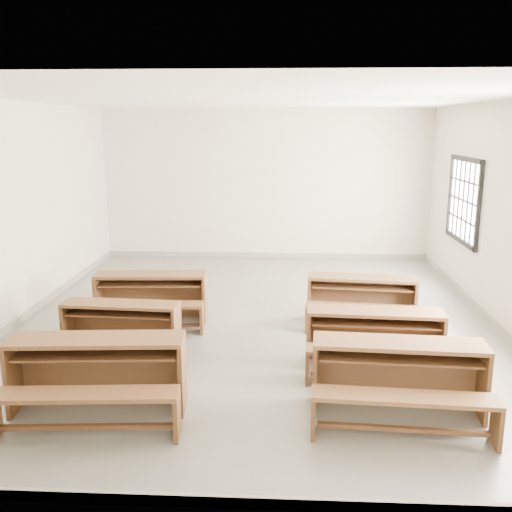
{
  "coord_description": "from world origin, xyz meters",
  "views": [
    {
      "loc": [
        0.41,
        -8.03,
        2.85
      ],
      "look_at": [
        0.0,
        0.0,
        1.0
      ],
      "focal_mm": 40.0,
      "sensor_mm": 36.0,
      "label": 1
    }
  ],
  "objects_px": {
    "desk_set_0": "(96,371)",
    "desk_set_5": "(361,297)",
    "desk_set_1": "(120,325)",
    "desk_set_3": "(398,374)",
    "desk_set_4": "(375,336)",
    "desk_set_2": "(150,294)"
  },
  "relations": [
    {
      "from": "desk_set_0",
      "to": "desk_set_5",
      "type": "height_order",
      "value": "desk_set_0"
    },
    {
      "from": "desk_set_1",
      "to": "desk_set_0",
      "type": "bearing_deg",
      "value": -78.7
    },
    {
      "from": "desk_set_3",
      "to": "desk_set_5",
      "type": "xyz_separation_m",
      "value": [
        -0.01,
        2.72,
        -0.04
      ]
    },
    {
      "from": "desk_set_0",
      "to": "desk_set_1",
      "type": "relative_size",
      "value": 1.18
    },
    {
      "from": "desk_set_1",
      "to": "desk_set_3",
      "type": "distance_m",
      "value": 3.51
    },
    {
      "from": "desk_set_4",
      "to": "desk_set_2",
      "type": "bearing_deg",
      "value": 156.96
    },
    {
      "from": "desk_set_0",
      "to": "desk_set_3",
      "type": "xyz_separation_m",
      "value": [
        3.01,
        0.1,
        -0.01
      ]
    },
    {
      "from": "desk_set_0",
      "to": "desk_set_1",
      "type": "xyz_separation_m",
      "value": [
        -0.2,
        1.52,
        -0.07
      ]
    },
    {
      "from": "desk_set_4",
      "to": "desk_set_0",
      "type": "bearing_deg",
      "value": -154.01
    },
    {
      "from": "desk_set_2",
      "to": "desk_set_0",
      "type": "bearing_deg",
      "value": -91.43
    },
    {
      "from": "desk_set_3",
      "to": "desk_set_5",
      "type": "bearing_deg",
      "value": 94.06
    },
    {
      "from": "desk_set_0",
      "to": "desk_set_4",
      "type": "distance_m",
      "value": 3.18
    },
    {
      "from": "desk_set_2",
      "to": "desk_set_3",
      "type": "height_order",
      "value": "desk_set_3"
    },
    {
      "from": "desk_set_2",
      "to": "desk_set_4",
      "type": "height_order",
      "value": "desk_set_2"
    },
    {
      "from": "desk_set_4",
      "to": "desk_set_5",
      "type": "xyz_separation_m",
      "value": [
        0.05,
        1.6,
        -0.01
      ]
    },
    {
      "from": "desk_set_1",
      "to": "desk_set_5",
      "type": "bearing_deg",
      "value": 25.85
    },
    {
      "from": "desk_set_0",
      "to": "desk_set_1",
      "type": "distance_m",
      "value": 1.54
    },
    {
      "from": "desk_set_1",
      "to": "desk_set_2",
      "type": "bearing_deg",
      "value": 88.73
    },
    {
      "from": "desk_set_0",
      "to": "desk_set_2",
      "type": "xyz_separation_m",
      "value": [
        -0.09,
        2.74,
        -0.03
      ]
    },
    {
      "from": "desk_set_0",
      "to": "desk_set_2",
      "type": "relative_size",
      "value": 1.08
    },
    {
      "from": "desk_set_5",
      "to": "desk_set_1",
      "type": "bearing_deg",
      "value": -151.9
    },
    {
      "from": "desk_set_2",
      "to": "desk_set_4",
      "type": "distance_m",
      "value": 3.4
    }
  ]
}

